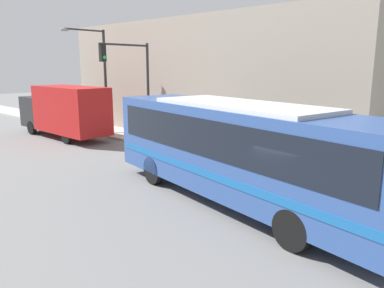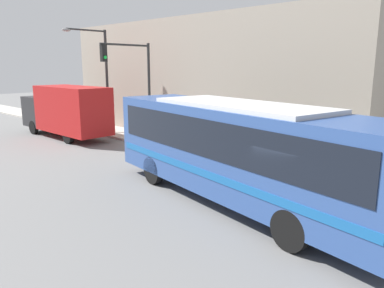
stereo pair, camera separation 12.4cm
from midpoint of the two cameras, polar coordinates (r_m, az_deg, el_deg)
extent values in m
plane|color=slate|center=(10.95, 17.58, -13.29)|extent=(120.00, 120.00, 0.00)
cube|color=#B7B2A8|center=(28.69, -14.85, 2.50)|extent=(2.64, 70.00, 0.13)
cube|color=#9E9384|center=(25.11, 3.24, 9.93)|extent=(6.00, 22.11, 7.40)
cube|color=#2D4C8C|center=(12.26, 7.31, -0.89)|extent=(4.59, 11.73, 2.80)
cube|color=black|center=(12.16, 7.37, 1.43)|extent=(4.47, 10.84, 1.17)
cube|color=#19599E|center=(12.41, 7.23, -3.66)|extent=(4.55, 11.29, 0.24)
cube|color=silver|center=(12.03, 7.49, 5.87)|extent=(3.45, 6.63, 0.16)
cylinder|color=black|center=(15.92, 1.35, -2.70)|extent=(0.47, 1.12, 1.09)
cylinder|color=black|center=(14.70, -5.66, -4.00)|extent=(0.47, 1.12, 1.09)
cylinder|color=black|center=(11.60, 22.23, -9.27)|extent=(0.47, 1.12, 1.09)
cylinder|color=black|center=(9.86, 15.10, -12.55)|extent=(0.47, 1.12, 1.09)
cube|color=#B21919|center=(24.47, -17.61, 5.04)|extent=(2.27, 5.65, 2.83)
cube|color=#262628|center=(27.99, -21.51, 4.72)|extent=(2.16, 2.20, 2.01)
cylinder|color=black|center=(27.37, -22.86, 2.34)|extent=(0.25, 0.90, 0.90)
cylinder|color=black|center=(23.29, -18.22, 1.15)|extent=(0.25, 0.90, 0.90)
cylinder|color=gold|center=(17.57, 9.09, -1.89)|extent=(0.21, 0.21, 0.57)
sphere|color=gold|center=(17.49, 9.12, -0.79)|extent=(0.19, 0.19, 0.19)
cylinder|color=gold|center=(17.50, 9.39, -1.86)|extent=(0.09, 0.12, 0.09)
cylinder|color=#2D2D2D|center=(22.15, -6.37, 7.70)|extent=(0.16, 0.16, 5.66)
cylinder|color=#2D2D2D|center=(21.12, -9.95, 14.66)|extent=(3.20, 0.11, 0.11)
cube|color=black|center=(20.29, -13.15, 13.38)|extent=(0.30, 0.24, 0.90)
sphere|color=#19D83F|center=(20.17, -12.90, 12.77)|extent=(0.18, 0.18, 0.18)
cylinder|color=#2D2D2D|center=(20.81, -2.84, 1.29)|extent=(0.06, 0.06, 1.20)
cylinder|color=#4C4C51|center=(20.69, -2.86, 3.21)|extent=(0.14, 0.14, 0.22)
cylinder|color=#2D2D2D|center=(25.68, -12.67, 9.17)|extent=(0.18, 0.18, 6.66)
cylinder|color=#2D2D2D|center=(25.01, -15.67, 16.38)|extent=(2.69, 0.11, 0.11)
ellipsoid|color=gray|center=(24.33, -18.47, 16.16)|extent=(0.56, 0.28, 0.20)
cylinder|color=#23283D|center=(19.82, 3.33, 0.27)|extent=(0.28, 0.28, 0.87)
cylinder|color=#B22D33|center=(19.68, 3.36, 2.54)|extent=(0.34, 0.34, 0.72)
sphere|color=tan|center=(19.61, 3.37, 3.93)|extent=(0.24, 0.24, 0.24)
cylinder|color=slate|center=(21.51, 0.33, 1.08)|extent=(0.28, 0.28, 0.78)
cylinder|color=black|center=(21.39, 0.34, 2.96)|extent=(0.34, 0.34, 0.65)
sphere|color=tan|center=(21.32, 0.34, 4.10)|extent=(0.21, 0.21, 0.21)
camera|label=1|loc=(0.06, -89.76, 0.05)|focal=35.00mm
camera|label=2|loc=(0.06, 90.24, -0.05)|focal=35.00mm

